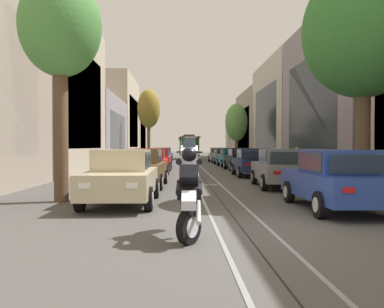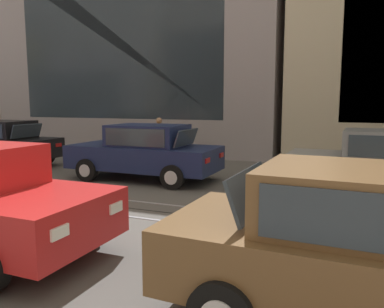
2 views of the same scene
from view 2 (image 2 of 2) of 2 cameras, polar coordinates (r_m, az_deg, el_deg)
The scene contains 4 objects.
parked_car_brown_second_left at distance 4.17m, azimuth 26.47°, elevation -12.78°, with size 2.11×4.41×1.58m.
parked_car_navy_mid_right at distance 11.08m, azimuth -7.00°, elevation 0.32°, with size 2.03×4.37×1.58m.
pedestrian_on_right_pavement at distance 13.98m, azimuth -4.89°, elevation 2.44°, with size 0.55×0.36×1.67m.
fire_hydrant at distance 11.25m, azimuth 21.21°, elevation -1.96°, with size 0.40×0.22×0.84m.
Camera 2 is at (-6.76, 9.36, 2.19)m, focal length 35.91 mm.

